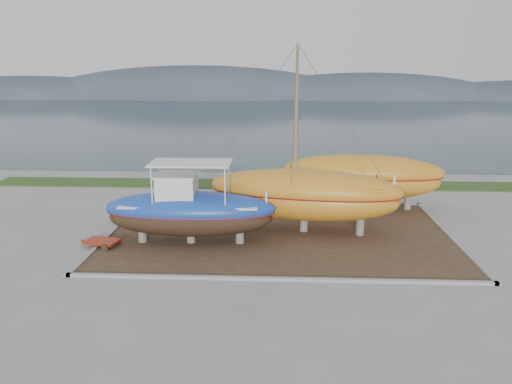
# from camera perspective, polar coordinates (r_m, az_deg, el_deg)

# --- Properties ---
(ground) EXTENTS (140.00, 140.00, 0.00)m
(ground) POSITION_cam_1_polar(r_m,az_deg,el_deg) (23.52, 2.58, -7.98)
(ground) COLOR gray
(ground) RESTS_ON ground
(dirt_patch) EXTENTS (18.00, 12.00, 0.06)m
(dirt_patch) POSITION_cam_1_polar(r_m,az_deg,el_deg) (27.26, 2.61, -4.74)
(dirt_patch) COLOR #422D1E
(dirt_patch) RESTS_ON ground
(curb_frame) EXTENTS (18.60, 12.60, 0.15)m
(curb_frame) POSITION_cam_1_polar(r_m,az_deg,el_deg) (27.24, 2.61, -4.65)
(curb_frame) COLOR gray
(curb_frame) RESTS_ON ground
(grass_strip) EXTENTS (44.00, 3.00, 0.08)m
(grass_strip) POSITION_cam_1_polar(r_m,az_deg,el_deg) (38.31, 2.67, 0.88)
(grass_strip) COLOR #284219
(grass_strip) RESTS_ON ground
(sea) EXTENTS (260.00, 100.00, 0.04)m
(sea) POSITION_cam_1_polar(r_m,az_deg,el_deg) (92.20, 2.75, 8.71)
(sea) COLOR #1C3038
(sea) RESTS_ON ground
(mountain_ridge) EXTENTS (200.00, 36.00, 20.00)m
(mountain_ridge) POSITION_cam_1_polar(r_m,az_deg,el_deg) (147.04, 2.77, 10.78)
(mountain_ridge) COLOR #333D49
(mountain_ridge) RESTS_ON ground
(blue_caique) EXTENTS (8.75, 2.82, 4.20)m
(blue_caique) POSITION_cam_1_polar(r_m,az_deg,el_deg) (25.43, -7.56, -1.23)
(blue_caique) COLOR #1A44A6
(blue_caique) RESTS_ON dirt_patch
(white_dinghy) EXTENTS (4.35, 1.88, 1.28)m
(white_dinghy) POSITION_cam_1_polar(r_m,az_deg,el_deg) (29.44, -13.08, -2.29)
(white_dinghy) COLOR silver
(white_dinghy) RESTS_ON dirt_patch
(orange_sailboat) EXTENTS (10.86, 4.78, 9.91)m
(orange_sailboat) POSITION_cam_1_polar(r_m,az_deg,el_deg) (26.50, 5.72, 5.76)
(orange_sailboat) COLOR #C27A1D
(orange_sailboat) RESTS_ON dirt_patch
(orange_bare_hull) EXTENTS (10.39, 4.13, 3.32)m
(orange_bare_hull) POSITION_cam_1_polar(r_m,az_deg,el_deg) (32.35, 11.96, 1.12)
(orange_bare_hull) COLOR #C27A1D
(orange_bare_hull) RESTS_ON dirt_patch
(red_trailer) EXTENTS (2.70, 1.79, 0.35)m
(red_trailer) POSITION_cam_1_polar(r_m,az_deg,el_deg) (26.50, -17.17, -5.62)
(red_trailer) COLOR #A12912
(red_trailer) RESTS_ON ground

